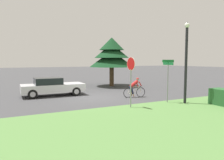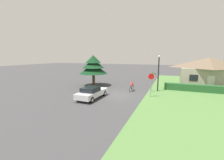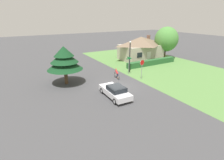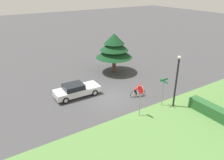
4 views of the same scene
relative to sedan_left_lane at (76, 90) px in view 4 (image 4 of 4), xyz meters
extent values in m
plane|color=#424244|center=(2.00, 2.50, -0.67)|extent=(140.00, 140.00, 0.00)
cube|color=silver|center=(0.00, 0.07, -0.09)|extent=(1.88, 4.50, 0.58)
cube|color=black|center=(-0.01, -0.27, 0.43)|extent=(1.61, 1.94, 0.48)
cylinder|color=black|center=(-0.75, 1.61, -0.35)|extent=(0.27, 0.64, 0.64)
cylinder|color=#ADADB2|center=(-0.75, 1.61, -0.35)|extent=(0.28, 0.37, 0.37)
cylinder|color=black|center=(0.82, 1.57, -0.35)|extent=(0.27, 0.64, 0.64)
cylinder|color=#ADADB2|center=(0.82, 1.57, -0.35)|extent=(0.28, 0.37, 0.37)
cylinder|color=black|center=(-0.82, -1.42, -0.35)|extent=(0.27, 0.64, 0.64)
cylinder|color=#ADADB2|center=(-0.82, -1.42, -0.35)|extent=(0.28, 0.37, 0.37)
cylinder|color=black|center=(0.76, -1.46, -0.35)|extent=(0.27, 0.64, 0.64)
cylinder|color=#ADADB2|center=(0.76, -1.46, -0.35)|extent=(0.28, 0.37, 0.37)
torus|color=black|center=(3.23, 4.58, -0.35)|extent=(0.12, 0.69, 0.69)
torus|color=black|center=(3.34, 5.58, -0.35)|extent=(0.12, 0.69, 0.69)
cylinder|color=beige|center=(3.26, 4.83, -0.21)|extent=(0.06, 0.18, 0.51)
cylinder|color=beige|center=(3.30, 5.20, -0.19)|extent=(0.11, 0.62, 0.56)
cylinder|color=beige|center=(3.29, 5.13, 0.06)|extent=(0.12, 0.74, 0.07)
cylinder|color=beige|center=(3.25, 4.74, -0.40)|extent=(0.07, 0.33, 0.15)
cylinder|color=beige|center=(3.24, 4.67, -0.15)|extent=(0.05, 0.21, 0.40)
cylinder|color=beige|center=(3.34, 5.54, -0.13)|extent=(0.05, 0.12, 0.43)
cylinder|color=black|center=(3.34, 5.50, 0.08)|extent=(0.44, 0.08, 0.02)
ellipsoid|color=black|center=(3.25, 4.76, 0.06)|extent=(0.10, 0.21, 0.05)
cylinder|color=#262D4C|center=(3.26, 4.75, -0.09)|extent=(0.14, 0.25, 0.42)
cylinder|color=#262D4C|center=(3.26, 4.91, -0.17)|extent=(0.14, 0.26, 0.57)
cylinder|color=tan|center=(3.27, 4.82, -0.43)|extent=(0.08, 0.08, 0.30)
cylinder|color=tan|center=(3.32, 4.98, -0.53)|extent=(0.17, 0.08, 0.21)
cylinder|color=red|center=(3.28, 5.04, 0.28)|extent=(0.30, 0.70, 0.54)
cylinder|color=red|center=(3.32, 5.27, 0.26)|extent=(0.10, 0.25, 0.36)
cylinder|color=red|center=(3.32, 5.55, 0.26)|extent=(0.10, 0.25, 0.36)
sphere|color=tan|center=(3.31, 5.31, 0.60)|extent=(0.19, 0.19, 0.19)
ellipsoid|color=red|center=(3.31, 5.31, 0.65)|extent=(0.22, 0.18, 0.12)
cylinder|color=gray|center=(6.05, 3.04, 0.39)|extent=(0.07, 0.07, 2.12)
cylinder|color=red|center=(6.05, 3.04, 1.75)|extent=(0.70, 0.07, 0.70)
cylinder|color=silver|center=(6.05, 3.04, 1.75)|extent=(0.75, 0.06, 0.75)
cylinder|color=black|center=(6.54, 6.63, 1.60)|extent=(0.16, 0.16, 4.54)
sphere|color=white|center=(6.54, 6.63, 4.00)|extent=(0.30, 0.30, 0.30)
cone|color=black|center=(6.54, 6.63, 4.16)|extent=(0.18, 0.18, 0.12)
cylinder|color=gray|center=(5.85, 5.85, 0.50)|extent=(0.06, 0.06, 2.34)
cube|color=#197238|center=(5.85, 5.85, 1.73)|extent=(0.90, 0.03, 0.16)
cube|color=#197238|center=(5.85, 5.85, 1.89)|extent=(0.03, 0.90, 0.16)
cylinder|color=#4C3823|center=(-3.43, 6.68, 0.30)|extent=(0.44, 0.44, 1.94)
cone|color=#143D1E|center=(-3.43, 6.68, 2.09)|extent=(4.46, 4.46, 1.64)
cone|color=#143D1E|center=(-3.43, 6.68, 2.90)|extent=(3.48, 3.48, 1.44)
cone|color=#143D1E|center=(-3.43, 6.68, 3.59)|extent=(2.50, 2.50, 1.25)
camera|label=1|loc=(16.22, -3.31, 1.94)|focal=35.00mm
camera|label=2|loc=(8.18, -14.33, 4.03)|focal=24.00mm
camera|label=3|loc=(-8.88, -14.80, 7.68)|focal=28.00mm
camera|label=4|loc=(18.07, -7.40, 9.64)|focal=35.00mm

